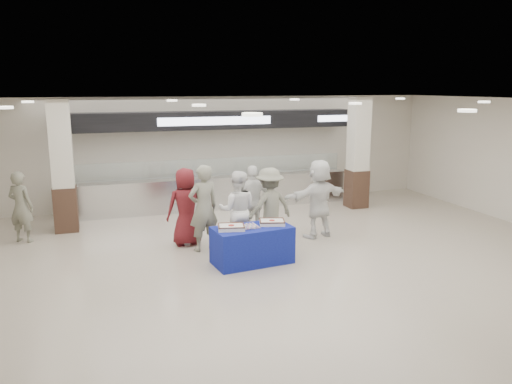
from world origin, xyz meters
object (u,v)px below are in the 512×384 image
object	(u,v)px
civilian_white	(319,199)
soldier_bg	(21,207)
display_table	(252,245)
cupcake_tray	(250,226)
chef_tall	(237,210)
sheet_cake_left	(231,227)
soldier_a	(203,208)
chef_short	(253,202)
soldier_b	(270,206)
civilian_maroon	(186,207)
sheet_cake_right	(272,222)

from	to	relation	value
civilian_white	soldier_bg	xyz separation A→B (m)	(-6.57, 1.74, -0.10)
display_table	civilian_white	size ratio (longest dim) A/B	0.84
cupcake_tray	chef_tall	bearing A→B (deg)	88.83
sheet_cake_left	chef_tall	size ratio (longest dim) A/B	0.33
soldier_a	chef_short	bearing A→B (deg)	-171.79
chef_short	soldier_bg	size ratio (longest dim) A/B	1.05
display_table	sheet_cake_left	size ratio (longest dim) A/B	2.69
soldier_a	civilian_white	xyz separation A→B (m)	(2.78, 0.15, -0.02)
soldier_b	soldier_bg	xyz separation A→B (m)	(-5.29, 1.90, -0.05)
chef_tall	chef_short	size ratio (longest dim) A/B	1.01
civilian_maroon	soldier_b	world-z (taller)	civilian_maroon
sheet_cake_left	civilian_maroon	size ratio (longest dim) A/B	0.33
display_table	civilian_maroon	xyz separation A→B (m)	(-1.03, 1.61, 0.50)
soldier_b	soldier_a	bearing A→B (deg)	-13.48
cupcake_tray	chef_short	bearing A→B (deg)	70.37
civilian_maroon	soldier_b	size ratio (longest dim) A/B	1.00
chef_tall	civilian_maroon	bearing A→B (deg)	-14.56
display_table	civilian_white	distance (m)	2.44
civilian_white	sheet_cake_left	bearing A→B (deg)	14.17
sheet_cake_left	cupcake_tray	bearing A→B (deg)	1.25
sheet_cake_left	cupcake_tray	xyz separation A→B (m)	(0.40, 0.01, -0.02)
display_table	sheet_cake_left	world-z (taller)	sheet_cake_left
display_table	civilian_white	bearing A→B (deg)	24.48
soldier_b	display_table	bearing A→B (deg)	42.34
sheet_cake_right	soldier_b	size ratio (longest dim) A/B	0.34
cupcake_tray	sheet_cake_right	bearing A→B (deg)	10.70
sheet_cake_right	cupcake_tray	size ratio (longest dim) A/B	1.65
display_table	cupcake_tray	distance (m)	0.41
display_table	soldier_b	bearing A→B (deg)	48.19
sheet_cake_left	sheet_cake_right	bearing A→B (deg)	6.49
chef_tall	soldier_a	bearing A→B (deg)	8.94
soldier_a	chef_short	size ratio (longest dim) A/B	1.10
cupcake_tray	soldier_bg	distance (m)	5.41
sheet_cake_left	soldier_a	world-z (taller)	soldier_a
cupcake_tray	civilian_maroon	bearing A→B (deg)	121.03
soldier_bg	chef_tall	bearing A→B (deg)	-173.22
soldier_b	soldier_bg	bearing A→B (deg)	-32.50
soldier_a	chef_tall	distance (m)	0.74
soldier_b	civilian_white	distance (m)	1.29
soldier_a	soldier_bg	world-z (taller)	soldier_a
sheet_cake_left	cupcake_tray	size ratio (longest dim) A/B	1.62
cupcake_tray	chef_tall	distance (m)	1.01
sheet_cake_left	cupcake_tray	distance (m)	0.40
cupcake_tray	soldier_bg	world-z (taller)	soldier_bg
sheet_cake_right	soldier_bg	xyz separation A→B (m)	(-4.99, 2.91, 0.02)
soldier_b	sheet_cake_right	bearing A→B (deg)	60.40
sheet_cake_right	chef_short	distance (m)	1.58
soldier_a	display_table	bearing A→B (deg)	109.53
sheet_cake_left	civilian_maroon	distance (m)	1.75
sheet_cake_right	civilian_white	world-z (taller)	civilian_white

